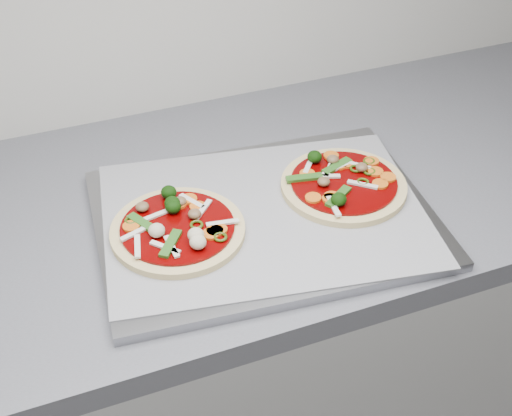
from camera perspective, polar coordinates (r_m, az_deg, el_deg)
name	(u,v)px	position (r m, az deg, el deg)	size (l,w,h in m)	color
base_cabinet	(473,305)	(1.69, 16.99, -7.44)	(3.60, 0.60, 0.86)	#AFAFAC
baking_tray	(264,218)	(1.08, 0.65, -0.83)	(0.50, 0.37, 0.02)	gray
parchment	(264,214)	(1.08, 0.65, -0.45)	(0.48, 0.35, 0.00)	#929297
pizza_left	(178,228)	(1.04, -6.29, -1.57)	(0.27, 0.27, 0.03)	#D1C07E
pizza_right	(343,183)	(1.13, 6.96, 1.96)	(0.27, 0.27, 0.03)	#D1C07E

